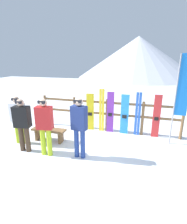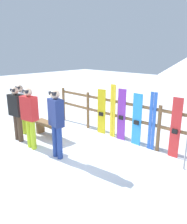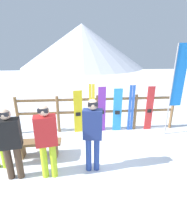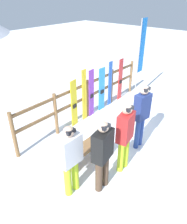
# 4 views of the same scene
# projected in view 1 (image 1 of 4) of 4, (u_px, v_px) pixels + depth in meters

# --- Properties ---
(ground_plane) EXTENTS (40.00, 40.00, 0.00)m
(ground_plane) POSITION_uv_depth(u_px,v_px,m) (93.00, 155.00, 5.23)
(ground_plane) COLOR white
(mountain_backdrop) EXTENTS (18.00, 18.00, 6.00)m
(mountain_backdrop) POSITION_uv_depth(u_px,v_px,m) (138.00, 57.00, 26.33)
(mountain_backdrop) COLOR silver
(mountain_backdrop) RESTS_ON ground
(fence) EXTENTS (5.49, 0.10, 1.29)m
(fence) POSITION_uv_depth(u_px,v_px,m) (107.00, 113.00, 6.78)
(fence) COLOR brown
(fence) RESTS_ON ground
(bench) EXTENTS (1.18, 0.36, 0.45)m
(bench) POSITION_uv_depth(u_px,v_px,m) (49.00, 132.00, 6.04)
(bench) COLOR brown
(bench) RESTS_ON ground
(person_white) EXTENTS (0.48, 0.27, 1.62)m
(person_white) POSITION_uv_depth(u_px,v_px,m) (18.00, 117.00, 5.73)
(person_white) COLOR #B7D826
(person_white) RESTS_ON ground
(person_red) EXTENTS (0.49, 0.33, 1.72)m
(person_red) POSITION_uv_depth(u_px,v_px,m) (45.00, 123.00, 4.97)
(person_red) COLOR #B7D826
(person_red) RESTS_ON ground
(person_black) EXTENTS (0.51, 0.33, 1.65)m
(person_black) POSITION_uv_depth(u_px,v_px,m) (22.00, 122.00, 5.21)
(person_black) COLOR #4C3828
(person_black) RESTS_ON ground
(person_navy) EXTENTS (0.45, 0.29, 1.78)m
(person_navy) POSITION_uv_depth(u_px,v_px,m) (79.00, 123.00, 4.83)
(person_navy) COLOR navy
(person_navy) RESTS_ON ground
(snowboard_yellow) EXTENTS (0.29, 0.09, 1.49)m
(snowboard_yellow) POSITION_uv_depth(u_px,v_px,m) (90.00, 112.00, 6.91)
(snowboard_yellow) COLOR yellow
(snowboard_yellow) RESTS_ON ground
(ski_pair_yellow) EXTENTS (0.19, 0.02, 1.69)m
(ski_pair_yellow) POSITION_uv_depth(u_px,v_px,m) (102.00, 111.00, 6.76)
(ski_pair_yellow) COLOR yellow
(ski_pair_yellow) RESTS_ON ground
(snowboard_purple) EXTENTS (0.26, 0.07, 1.59)m
(snowboard_purple) POSITION_uv_depth(u_px,v_px,m) (110.00, 113.00, 6.68)
(snowboard_purple) COLOR purple
(snowboard_purple) RESTS_ON ground
(snowboard_blue) EXTENTS (0.30, 0.06, 1.52)m
(snowboard_blue) POSITION_uv_depth(u_px,v_px,m) (125.00, 115.00, 6.54)
(snowboard_blue) COLOR #288CE0
(snowboard_blue) RESTS_ON ground
(ski_pair_blue) EXTENTS (0.19, 0.02, 1.63)m
(ski_pair_blue) POSITION_uv_depth(u_px,v_px,m) (138.00, 114.00, 6.40)
(ski_pair_blue) COLOR blue
(ski_pair_blue) RESTS_ON ground
(snowboard_red) EXTENTS (0.26, 0.06, 1.58)m
(snowboard_red) POSITION_uv_depth(u_px,v_px,m) (156.00, 117.00, 6.23)
(snowboard_red) COLOR red
(snowboard_red) RESTS_ON ground
(rental_flag) EXTENTS (0.40, 0.04, 2.92)m
(rental_flag) POSITION_uv_depth(u_px,v_px,m) (181.00, 92.00, 5.40)
(rental_flag) COLOR #99999E
(rental_flag) RESTS_ON ground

